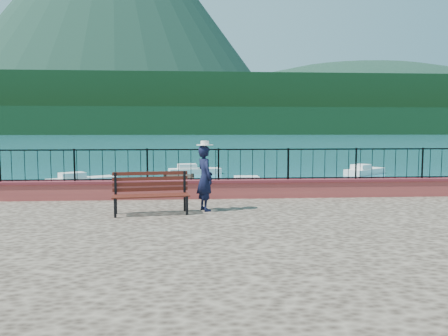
{
  "coord_description": "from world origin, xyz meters",
  "views": [
    {
      "loc": [
        -1.11,
        -9.83,
        3.35
      ],
      "look_at": [
        -0.25,
        2.0,
        2.3
      ],
      "focal_mm": 35.0,
      "sensor_mm": 36.0,
      "label": 1
    }
  ],
  "objects": [
    {
      "name": "ground",
      "position": [
        0.0,
        0.0,
        0.0
      ],
      "size": [
        2000.0,
        2000.0,
        0.0
      ],
      "primitive_type": "plane",
      "color": "#19596B",
      "rests_on": "ground"
    },
    {
      "name": "parapet",
      "position": [
        0.0,
        3.7,
        1.49
      ],
      "size": [
        28.0,
        0.46,
        0.58
      ],
      "primitive_type": "cube",
      "color": "#A8423C",
      "rests_on": "promenade"
    },
    {
      "name": "railing",
      "position": [
        0.0,
        3.7,
        2.25
      ],
      "size": [
        27.0,
        0.05,
        0.95
      ],
      "primitive_type": "cube",
      "color": "black",
      "rests_on": "parapet"
    },
    {
      "name": "dock",
      "position": [
        -2.0,
        12.0,
        0.15
      ],
      "size": [
        2.0,
        16.0,
        0.3
      ],
      "primitive_type": "cube",
      "color": "#2D231C",
      "rests_on": "ground"
    },
    {
      "name": "far_forest",
      "position": [
        0.0,
        300.0,
        9.0
      ],
      "size": [
        900.0,
        60.0,
        18.0
      ],
      "primitive_type": "cube",
      "color": "black",
      "rests_on": "ground"
    },
    {
      "name": "foothills",
      "position": [
        0.0,
        360.0,
        22.0
      ],
      "size": [
        900.0,
        120.0,
        44.0
      ],
      "primitive_type": "cube",
      "color": "black",
      "rests_on": "ground"
    },
    {
      "name": "volcano",
      "position": [
        -120.0,
        700.0,
        190.0
      ],
      "size": [
        560.0,
        560.0,
        380.0
      ],
      "primitive_type": "cone",
      "color": "#142D23",
      "rests_on": "ground"
    },
    {
      "name": "companion_hill",
      "position": [
        220.0,
        560.0,
        0.0
      ],
      "size": [
        448.0,
        384.0,
        180.0
      ],
      "primitive_type": "ellipsoid",
      "color": "#142D23",
      "rests_on": "ground"
    },
    {
      "name": "park_bench",
      "position": [
        -2.16,
        1.23,
        1.52
      ],
      "size": [
        1.99,
        0.87,
        1.07
      ],
      "rotation": [
        0.0,
        0.0,
        0.13
      ],
      "color": "black",
      "rests_on": "promenade"
    },
    {
      "name": "person",
      "position": [
        -0.78,
        1.62,
        2.07
      ],
      "size": [
        0.61,
        0.74,
        1.73
      ],
      "primitive_type": "imported",
      "rotation": [
        0.0,
        0.0,
        1.93
      ],
      "color": "black",
      "rests_on": "promenade"
    },
    {
      "name": "hat",
      "position": [
        -0.78,
        1.62,
        2.99
      ],
      "size": [
        0.44,
        0.44,
        0.12
      ],
      "primitive_type": "cylinder",
      "color": "white",
      "rests_on": "person"
    },
    {
      "name": "boat_0",
      "position": [
        -6.27,
        8.2,
        0.4
      ],
      "size": [
        3.83,
        2.87,
        0.8
      ],
      "primitive_type": "cube",
      "rotation": [
        0.0,
        0.0,
        0.49
      ],
      "color": "white",
      "rests_on": "ground"
    },
    {
      "name": "boat_1",
      "position": [
        2.44,
        13.99,
        0.4
      ],
      "size": [
        3.77,
        1.35,
        0.8
      ],
      "primitive_type": "cube",
      "rotation": [
        0.0,
        0.0,
        0.01
      ],
      "color": "silver",
      "rests_on": "ground"
    },
    {
      "name": "boat_2",
      "position": [
        9.32,
        12.69,
        0.4
      ],
      "size": [
        4.15,
        2.25,
        0.8
      ],
      "primitive_type": "cube",
      "rotation": [
        0.0,
        0.0,
        0.25
      ],
      "color": "silver",
      "rests_on": "ground"
    },
    {
      "name": "boat_3",
      "position": [
        -7.83,
        17.15,
        0.4
      ],
      "size": [
        4.08,
        3.27,
        0.8
      ],
      "primitive_type": "cube",
      "rotation": [
        0.0,
        0.0,
        0.57
      ],
      "color": "silver",
      "rests_on": "ground"
    },
    {
      "name": "boat_4",
      "position": [
        -0.94,
        23.05,
        0.4
      ],
      "size": [
        4.03,
        1.95,
        0.8
      ],
      "primitive_type": "cube",
      "rotation": [
        0.0,
        0.0,
        0.17
      ],
      "color": "silver",
      "rests_on": "ground"
    },
    {
      "name": "boat_5",
      "position": [
        11.81,
        21.93,
        0.4
      ],
      "size": [
        3.79,
        3.42,
        0.8
      ],
      "primitive_type": "cube",
      "rotation": [
        0.0,
        0.0,
        0.68
      ],
      "color": "white",
      "rests_on": "ground"
    }
  ]
}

